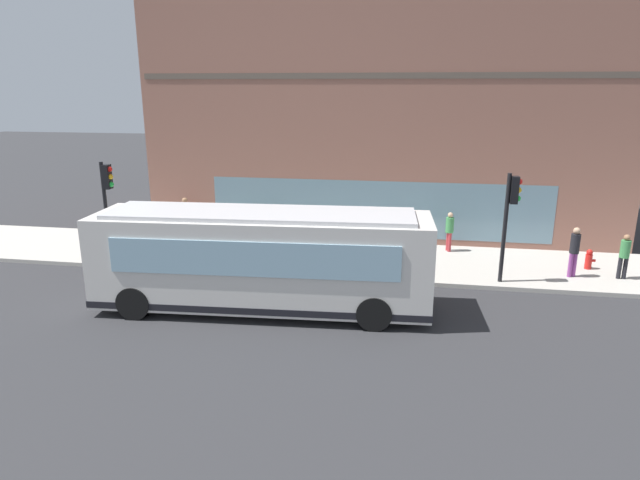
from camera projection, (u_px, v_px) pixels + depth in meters
name	position (u px, v px, depth m)	size (l,w,h in m)	color
ground	(359.00, 312.00, 16.54)	(120.00, 120.00, 0.00)	#2D2D30
sidewalk_curb	(372.00, 260.00, 21.23)	(4.74, 40.00, 0.15)	#B2ADA3
building_corner	(385.00, 92.00, 25.59)	(8.11, 20.43, 12.75)	#8C5B4C
city_bus_nearside	(261.00, 261.00, 16.40)	(3.11, 10.17, 3.07)	silver
traffic_light_near_corner	(511.00, 207.00, 18.02)	(0.32, 0.49, 3.74)	black
traffic_light_down_block	(107.00, 193.00, 20.32)	(0.32, 0.49, 3.79)	black
fire_hydrant	(589.00, 259.00, 19.94)	(0.35, 0.35, 0.74)	red
pedestrian_near_hydrant	(575.00, 248.00, 18.94)	(0.32, 0.32, 1.78)	#8C3F8C
pedestrian_by_light_pole	(450.00, 229.00, 21.97)	(0.32, 0.32, 1.60)	#B23338
pedestrian_walking_along_curb	(624.00, 254.00, 18.77)	(0.32, 0.32, 1.59)	black
pedestrian_near_building_entrance	(186.00, 215.00, 23.75)	(0.32, 0.32, 1.83)	#99994C
newspaper_vending_box	(240.00, 244.00, 21.51)	(0.44, 0.42, 0.90)	#197233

